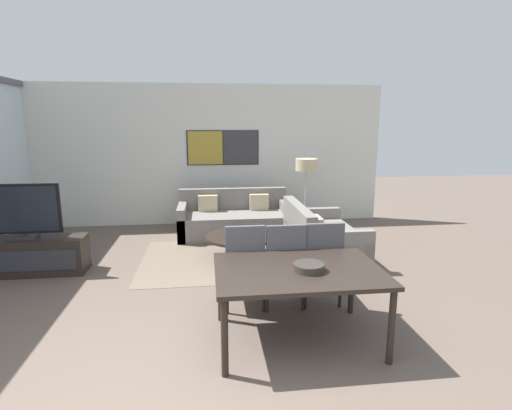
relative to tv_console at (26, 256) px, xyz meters
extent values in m
cube|color=silver|center=(2.35, 2.59, 1.15)|extent=(7.50, 0.06, 2.80)
cube|color=#2D2D33|center=(2.83, 2.55, 1.30)|extent=(1.45, 0.01, 0.70)
cube|color=#B29333|center=(2.48, 2.54, 1.30)|extent=(0.68, 0.02, 0.66)
cube|color=#38383D|center=(3.18, 2.54, 1.30)|extent=(0.68, 0.02, 0.66)
cube|color=#706051|center=(2.99, 0.26, -0.25)|extent=(3.00, 2.04, 0.01)
cube|color=black|center=(0.00, 0.00, 0.00)|extent=(1.59, 0.44, 0.50)
cube|color=#2D2D33|center=(0.00, -0.22, 0.00)|extent=(1.46, 0.01, 0.28)
cube|color=#2D2D33|center=(0.00, 0.00, 0.28)|extent=(0.36, 0.20, 0.05)
cube|color=#2D2D33|center=(0.00, 0.00, 0.34)|extent=(0.06, 0.03, 0.08)
cube|color=black|center=(0.00, 0.00, 0.66)|extent=(1.04, 0.04, 0.68)
cube|color=black|center=(0.00, -0.02, 0.66)|extent=(0.96, 0.01, 0.61)
cube|color=slate|center=(2.99, 1.55, -0.04)|extent=(2.03, 0.98, 0.42)
cube|color=slate|center=(2.99, 1.96, 0.16)|extent=(2.03, 0.16, 0.82)
cube|color=slate|center=(2.04, 1.55, 0.05)|extent=(0.14, 0.98, 0.60)
cube|color=slate|center=(3.93, 1.55, 0.05)|extent=(0.14, 0.98, 0.60)
cube|color=#C6B289|center=(2.50, 1.78, 0.32)|extent=(0.36, 0.12, 0.30)
cube|color=#C6B289|center=(3.47, 1.78, 0.32)|extent=(0.36, 0.12, 0.30)
cube|color=slate|center=(4.28, 0.24, -0.04)|extent=(0.98, 1.62, 0.42)
cube|color=slate|center=(3.87, 0.24, 0.16)|extent=(0.16, 1.62, 0.82)
cube|color=slate|center=(4.28, -0.50, 0.05)|extent=(0.98, 0.14, 0.60)
cube|color=slate|center=(4.28, 0.98, 0.05)|extent=(0.98, 0.14, 0.60)
cube|color=#C6B289|center=(4.05, -0.13, 0.32)|extent=(0.12, 0.36, 0.30)
cylinder|color=black|center=(2.99, 0.26, -0.24)|extent=(0.48, 0.48, 0.03)
cylinder|color=black|center=(2.99, 0.26, -0.09)|extent=(0.19, 0.19, 0.33)
cylinder|color=black|center=(2.99, 0.26, 0.10)|extent=(1.07, 1.07, 0.04)
cube|color=black|center=(3.32, -2.14, 0.46)|extent=(1.54, 1.08, 0.04)
cylinder|color=black|center=(2.61, -2.62, 0.09)|extent=(0.06, 0.06, 0.69)
cylinder|color=black|center=(4.03, -2.62, 0.09)|extent=(0.06, 0.06, 0.69)
cylinder|color=black|center=(2.61, -1.66, 0.09)|extent=(0.06, 0.06, 0.69)
cylinder|color=black|center=(4.03, -1.66, 0.09)|extent=(0.06, 0.06, 0.69)
cube|color=#4C4C51|center=(2.89, -1.32, 0.16)|extent=(0.46, 0.46, 0.06)
cube|color=#4C4C51|center=(2.89, -1.53, 0.46)|extent=(0.42, 0.05, 0.54)
cylinder|color=black|center=(2.69, -1.52, -0.06)|extent=(0.04, 0.04, 0.38)
cylinder|color=black|center=(3.09, -1.52, -0.06)|extent=(0.04, 0.04, 0.38)
cylinder|color=black|center=(2.69, -1.12, -0.06)|extent=(0.04, 0.04, 0.38)
cylinder|color=black|center=(3.09, -1.12, -0.06)|extent=(0.04, 0.04, 0.38)
cube|color=#4C4C51|center=(3.32, -1.35, 0.16)|extent=(0.46, 0.46, 0.06)
cube|color=#4C4C51|center=(3.32, -1.55, 0.46)|extent=(0.42, 0.05, 0.54)
cylinder|color=black|center=(3.12, -1.55, -0.06)|extent=(0.04, 0.04, 0.38)
cylinder|color=black|center=(3.52, -1.55, -0.06)|extent=(0.04, 0.04, 0.38)
cylinder|color=black|center=(3.12, -1.15, -0.06)|extent=(0.04, 0.04, 0.38)
cylinder|color=black|center=(3.52, -1.15, -0.06)|extent=(0.04, 0.04, 0.38)
cube|color=#4C4C51|center=(3.76, -1.32, 0.16)|extent=(0.46, 0.46, 0.06)
cube|color=#4C4C51|center=(3.76, -1.53, 0.46)|extent=(0.42, 0.05, 0.54)
cylinder|color=black|center=(3.56, -1.52, -0.06)|extent=(0.04, 0.04, 0.38)
cylinder|color=black|center=(3.96, -1.52, -0.06)|extent=(0.04, 0.04, 0.38)
cylinder|color=black|center=(3.56, -1.12, -0.06)|extent=(0.04, 0.04, 0.38)
cylinder|color=black|center=(3.96, -1.12, -0.06)|extent=(0.04, 0.04, 0.38)
cylinder|color=#332D28|center=(3.40, -2.21, 0.51)|extent=(0.29, 0.29, 0.07)
torus|color=#332D28|center=(3.40, -2.21, 0.54)|extent=(0.29, 0.29, 0.02)
cylinder|color=#2D2D33|center=(4.31, 1.56, -0.24)|extent=(0.28, 0.28, 0.02)
cylinder|color=#B7B7BC|center=(4.31, 1.56, 0.35)|extent=(0.03, 0.03, 1.16)
cylinder|color=#C6B289|center=(4.31, 1.56, 1.04)|extent=(0.40, 0.40, 0.22)
camera|label=1|loc=(2.50, -5.57, 1.81)|focal=28.00mm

